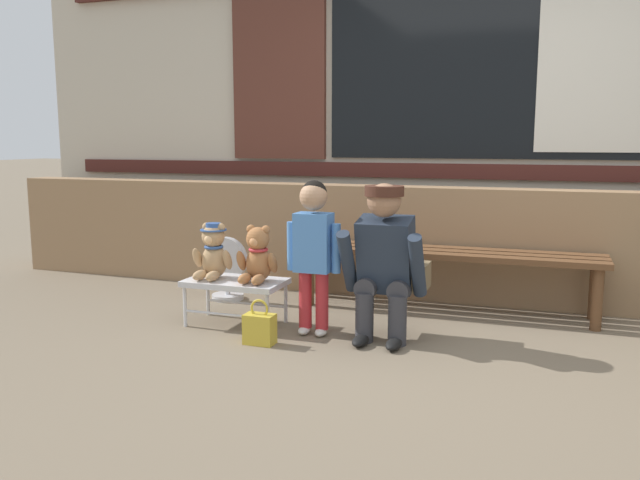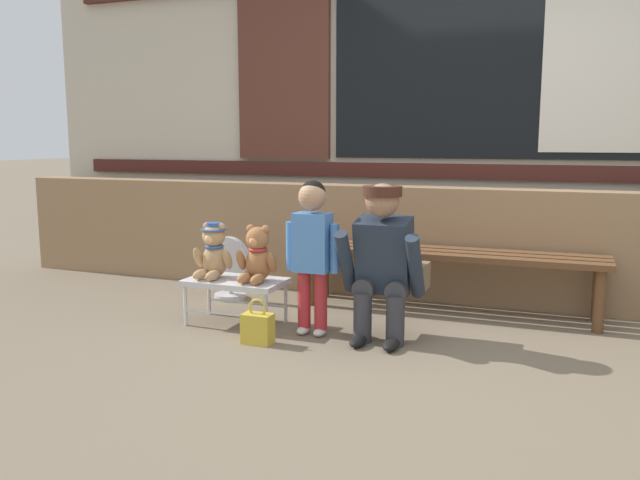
% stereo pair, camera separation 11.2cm
% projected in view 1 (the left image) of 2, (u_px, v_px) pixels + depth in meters
% --- Properties ---
extents(ground_plane, '(60.00, 60.00, 0.00)m').
position_uv_depth(ground_plane, '(434.00, 361.00, 3.55)').
color(ground_plane, '#756651').
extents(brick_low_wall, '(7.95, 0.25, 0.85)m').
position_uv_depth(brick_low_wall, '(468.00, 245.00, 4.82)').
color(brick_low_wall, '#997551').
rests_on(brick_low_wall, ground).
extents(shop_facade, '(8.11, 0.26, 3.80)m').
position_uv_depth(shop_facade, '(483.00, 49.00, 5.07)').
color(shop_facade, beige).
rests_on(shop_facade, ground).
extents(wooden_bench_long, '(2.10, 0.40, 0.44)m').
position_uv_depth(wooden_bench_long, '(447.00, 260.00, 4.52)').
color(wooden_bench_long, brown).
rests_on(wooden_bench_long, ground).
extents(small_display_bench, '(0.64, 0.36, 0.30)m').
position_uv_depth(small_display_bench, '(235.00, 285.00, 4.22)').
color(small_display_bench, silver).
rests_on(small_display_bench, ground).
extents(teddy_bear_with_hat, '(0.28, 0.27, 0.36)m').
position_uv_depth(teddy_bear_with_hat, '(213.00, 252.00, 4.24)').
color(teddy_bear_with_hat, tan).
rests_on(teddy_bear_with_hat, small_display_bench).
extents(teddy_bear_plain, '(0.28, 0.26, 0.36)m').
position_uv_depth(teddy_bear_plain, '(258.00, 256.00, 4.13)').
color(teddy_bear_plain, '#A86B3D').
rests_on(teddy_bear_plain, small_display_bench).
extents(child_standing, '(0.35, 0.18, 0.96)m').
position_uv_depth(child_standing, '(314.00, 240.00, 3.95)').
color(child_standing, '#B7282D').
rests_on(child_standing, ground).
extents(adult_crouching, '(0.50, 0.49, 0.95)m').
position_uv_depth(adult_crouching, '(386.00, 262.00, 3.87)').
color(adult_crouching, '#333338').
rests_on(adult_crouching, ground).
extents(handbag_on_ground, '(0.18, 0.11, 0.27)m').
position_uv_depth(handbag_on_ground, '(260.00, 328.00, 3.84)').
color(handbag_on_ground, gold).
rests_on(handbag_on_ground, ground).
extents(floor_fan, '(0.34, 0.24, 0.48)m').
position_uv_depth(floor_fan, '(226.00, 269.00, 4.88)').
color(floor_fan, silver).
rests_on(floor_fan, ground).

